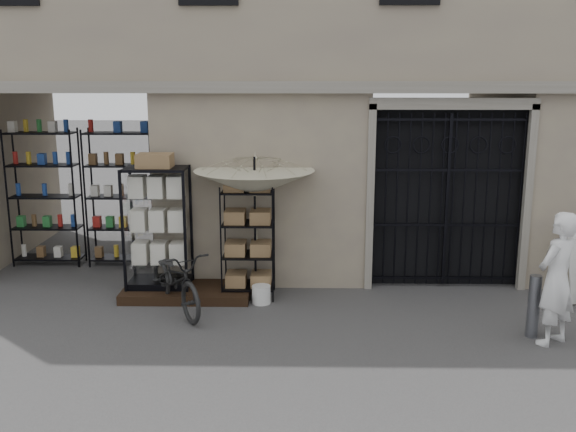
{
  "coord_description": "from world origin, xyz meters",
  "views": [
    {
      "loc": [
        -0.63,
        -8.05,
        3.47
      ],
      "look_at": [
        -0.8,
        1.4,
        1.35
      ],
      "focal_mm": 40.0,
      "sensor_mm": 36.0,
      "label": 1
    }
  ],
  "objects_px": {
    "white_bucket": "(261,294)",
    "market_umbrella": "(255,176)",
    "display_cabinet": "(158,234)",
    "steel_bollard": "(534,306)",
    "wire_rack": "(248,242)",
    "bicycle": "(177,310)",
    "shopkeeper": "(550,343)"
  },
  "relations": [
    {
      "from": "wire_rack",
      "to": "bicycle",
      "type": "bearing_deg",
      "value": -171.54
    },
    {
      "from": "market_umbrella",
      "to": "white_bucket",
      "type": "height_order",
      "value": "market_umbrella"
    },
    {
      "from": "steel_bollard",
      "to": "shopkeeper",
      "type": "relative_size",
      "value": 0.49
    },
    {
      "from": "bicycle",
      "to": "market_umbrella",
      "type": "bearing_deg",
      "value": 2.17
    },
    {
      "from": "wire_rack",
      "to": "white_bucket",
      "type": "distance_m",
      "value": 0.84
    },
    {
      "from": "display_cabinet",
      "to": "bicycle",
      "type": "relative_size",
      "value": 1.13
    },
    {
      "from": "display_cabinet",
      "to": "wire_rack",
      "type": "relative_size",
      "value": 1.14
    },
    {
      "from": "display_cabinet",
      "to": "shopkeeper",
      "type": "relative_size",
      "value": 1.17
    },
    {
      "from": "shopkeeper",
      "to": "wire_rack",
      "type": "bearing_deg",
      "value": -60.25
    },
    {
      "from": "display_cabinet",
      "to": "shopkeeper",
      "type": "distance_m",
      "value": 5.89
    },
    {
      "from": "bicycle",
      "to": "shopkeeper",
      "type": "relative_size",
      "value": 1.04
    },
    {
      "from": "wire_rack",
      "to": "shopkeeper",
      "type": "relative_size",
      "value": 1.02
    },
    {
      "from": "bicycle",
      "to": "display_cabinet",
      "type": "bearing_deg",
      "value": 88.37
    },
    {
      "from": "wire_rack",
      "to": "steel_bollard",
      "type": "relative_size",
      "value": 2.1
    },
    {
      "from": "market_umbrella",
      "to": "shopkeeper",
      "type": "height_order",
      "value": "market_umbrella"
    },
    {
      "from": "market_umbrella",
      "to": "white_bucket",
      "type": "bearing_deg",
      "value": -75.14
    },
    {
      "from": "display_cabinet",
      "to": "wire_rack",
      "type": "distance_m",
      "value": 1.42
    },
    {
      "from": "wire_rack",
      "to": "display_cabinet",
      "type": "bearing_deg",
      "value": 154.65
    },
    {
      "from": "market_umbrella",
      "to": "white_bucket",
      "type": "relative_size",
      "value": 9.19
    },
    {
      "from": "white_bucket",
      "to": "steel_bollard",
      "type": "distance_m",
      "value": 3.91
    },
    {
      "from": "white_bucket",
      "to": "shopkeeper",
      "type": "xyz_separation_m",
      "value": [
        3.89,
        -1.42,
        -0.14
      ]
    },
    {
      "from": "steel_bollard",
      "to": "shopkeeper",
      "type": "distance_m",
      "value": 0.51
    },
    {
      "from": "white_bucket",
      "to": "bicycle",
      "type": "distance_m",
      "value": 1.29
    },
    {
      "from": "display_cabinet",
      "to": "white_bucket",
      "type": "bearing_deg",
      "value": -11.21
    },
    {
      "from": "white_bucket",
      "to": "market_umbrella",
      "type": "bearing_deg",
      "value": 104.86
    },
    {
      "from": "market_umbrella",
      "to": "steel_bollard",
      "type": "relative_size",
      "value": 3.09
    },
    {
      "from": "white_bucket",
      "to": "bicycle",
      "type": "relative_size",
      "value": 0.16
    },
    {
      "from": "white_bucket",
      "to": "display_cabinet",
      "type": "bearing_deg",
      "value": 167.56
    },
    {
      "from": "bicycle",
      "to": "steel_bollard",
      "type": "height_order",
      "value": "bicycle"
    },
    {
      "from": "wire_rack",
      "to": "market_umbrella",
      "type": "height_order",
      "value": "market_umbrella"
    },
    {
      "from": "display_cabinet",
      "to": "white_bucket",
      "type": "distance_m",
      "value": 1.88
    },
    {
      "from": "shopkeeper",
      "to": "steel_bollard",
      "type": "bearing_deg",
      "value": -86.75
    }
  ]
}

